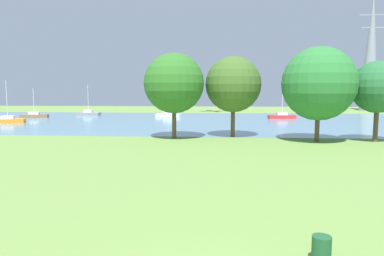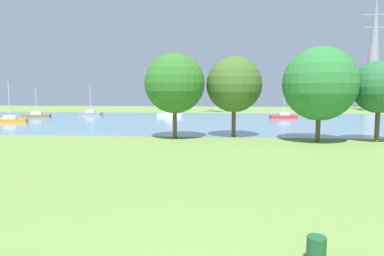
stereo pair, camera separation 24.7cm
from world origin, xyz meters
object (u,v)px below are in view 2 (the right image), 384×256
at_px(tree_west_far, 320,84).
at_px(tree_east_near, 379,87).
at_px(tree_west_near, 234,84).
at_px(sailboat_orange, 10,120).
at_px(sailboat_gray, 91,113).
at_px(tree_east_far, 175,83).
at_px(litter_bin, 316,250).
at_px(sailboat_white, 170,115).
at_px(sailboat_red, 284,116).
at_px(electricity_pylon, 374,51).
at_px(sailboat_brown, 37,115).

xyz_separation_m(tree_west_far, tree_east_near, (5.75, 0.54, -0.32)).
bearing_deg(tree_east_near, tree_west_near, 170.02).
height_order(sailboat_orange, sailboat_gray, sailboat_orange).
bearing_deg(tree_east_far, tree_west_far, -4.72).
height_order(litter_bin, sailboat_white, sailboat_white).
height_order(sailboat_red, tree_east_far, tree_east_far).
relative_size(tree_east_far, electricity_pylon, 0.31).
height_order(sailboat_red, sailboat_orange, sailboat_orange).
distance_m(sailboat_brown, tree_east_near, 56.07).
distance_m(sailboat_white, tree_east_near, 39.08).
xyz_separation_m(sailboat_red, tree_west_near, (-9.64, -25.50, 5.21)).
bearing_deg(sailboat_orange, sailboat_brown, 97.48).
relative_size(tree_east_far, tree_west_far, 0.96).
relative_size(sailboat_red, tree_west_near, 0.60).
bearing_deg(litter_bin, electricity_pylon, 67.21).
relative_size(sailboat_red, sailboat_gray, 0.85).
distance_m(sailboat_gray, tree_west_far, 49.17).
bearing_deg(sailboat_brown, sailboat_red, 2.15).
height_order(sailboat_gray, tree_west_near, tree_west_near).
bearing_deg(sailboat_gray, tree_west_far, -42.94).
height_order(sailboat_gray, electricity_pylon, electricity_pylon).
xyz_separation_m(sailboat_gray, electricity_pylon, (62.88, 21.76, 14.00)).
xyz_separation_m(sailboat_white, tree_west_near, (11.03, -27.29, 5.20)).
bearing_deg(sailboat_brown, sailboat_white, 8.12).
xyz_separation_m(sailboat_white, sailboat_brown, (-24.41, -3.48, -0.01)).
xyz_separation_m(litter_bin, electricity_pylon, (33.59, 79.95, 14.05)).
distance_m(litter_bin, sailboat_orange, 54.72).
xyz_separation_m(litter_bin, sailboat_red, (8.04, 53.36, 0.04)).
xyz_separation_m(litter_bin, tree_west_far, (6.51, 24.88, 5.26)).
distance_m(sailboat_orange, tree_west_far, 45.65).
xyz_separation_m(sailboat_red, sailboat_gray, (-37.33, 4.83, 0.01)).
bearing_deg(sailboat_brown, tree_west_near, -33.89).
distance_m(sailboat_brown, tree_west_near, 43.02).
bearing_deg(sailboat_brown, tree_east_near, -28.02).
height_order(sailboat_red, electricity_pylon, electricity_pylon).
xyz_separation_m(sailboat_gray, tree_west_far, (35.79, -33.30, 5.21)).
bearing_deg(litter_bin, sailboat_brown, 125.64).
distance_m(litter_bin, tree_west_far, 26.25).
bearing_deg(sailboat_orange, litter_bin, -49.27).
bearing_deg(sailboat_orange, electricity_pylon, 29.05).
distance_m(tree_east_far, tree_west_near, 6.42).
height_order(sailboat_red, sailboat_brown, sailboat_brown).
distance_m(sailboat_gray, tree_east_near, 53.13).
height_order(tree_west_far, electricity_pylon, electricity_pylon).
bearing_deg(tree_east_far, sailboat_brown, 138.83).
bearing_deg(tree_east_near, sailboat_red, 98.59).
xyz_separation_m(tree_east_far, tree_east_near, (20.02, -0.63, -0.41)).
relative_size(sailboat_gray, electricity_pylon, 0.21).
relative_size(sailboat_brown, tree_west_near, 0.62).
relative_size(sailboat_orange, sailboat_gray, 1.06).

